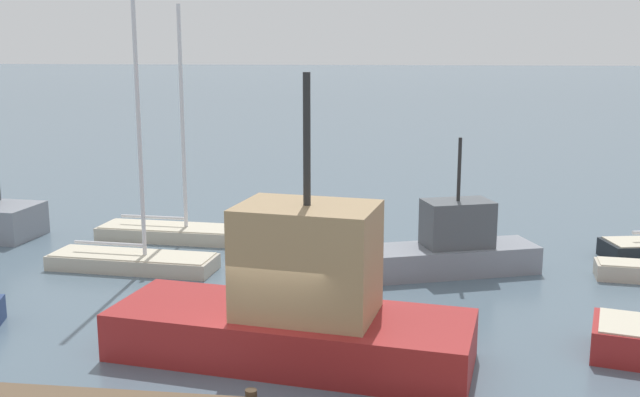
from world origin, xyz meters
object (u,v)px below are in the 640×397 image
object	(u,v)px
sailboat_3	(175,229)
fishing_boat_2	(297,306)
sailboat_2	(133,256)
fishing_boat_1	(451,248)

from	to	relation	value
sailboat_3	fishing_boat_2	world-z (taller)	sailboat_3
sailboat_2	fishing_boat_1	bearing A→B (deg)	9.57
sailboat_2	sailboat_3	xyz separation A→B (m)	(0.16, 3.96, -0.06)
sailboat_3	fishing_boat_2	distance (m)	12.32
sailboat_2	fishing_boat_1	distance (m)	10.51
sailboat_2	sailboat_3	distance (m)	3.96
fishing_boat_1	sailboat_2	bearing A→B (deg)	165.50
sailboat_2	fishing_boat_2	size ratio (longest dim) A/B	1.20
sailboat_2	sailboat_3	bearing A→B (deg)	92.04
sailboat_3	fishing_boat_1	size ratio (longest dim) A/B	1.44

